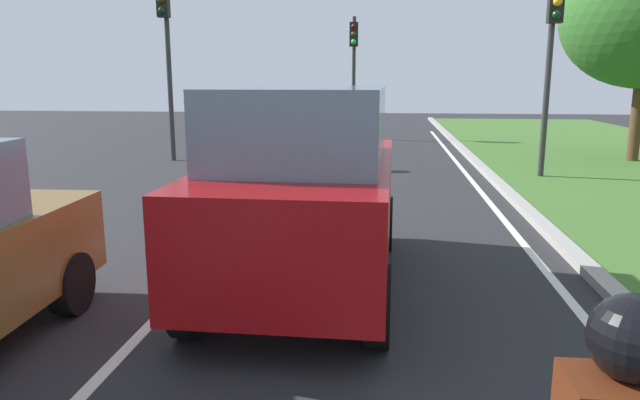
# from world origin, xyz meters

# --- Properties ---
(ground_plane) EXTENTS (60.00, 60.00, 0.00)m
(ground_plane) POSITION_xyz_m (0.00, 14.00, 0.00)
(ground_plane) COLOR #262628
(lane_line_center) EXTENTS (0.12, 32.00, 0.01)m
(lane_line_center) POSITION_xyz_m (-0.70, 14.00, 0.00)
(lane_line_center) COLOR silver
(lane_line_center) RESTS_ON ground
(lane_line_right_edge) EXTENTS (0.12, 32.00, 0.01)m
(lane_line_right_edge) POSITION_xyz_m (3.60, 14.00, 0.00)
(lane_line_right_edge) COLOR silver
(lane_line_right_edge) RESTS_ON ground
(curb_right) EXTENTS (0.24, 48.00, 0.12)m
(curb_right) POSITION_xyz_m (4.10, 14.00, 0.06)
(curb_right) COLOR #9E9B93
(curb_right) RESTS_ON ground
(car_suv_ahead) EXTENTS (2.02, 4.53, 2.28)m
(car_suv_ahead) POSITION_xyz_m (0.68, 9.42, 1.17)
(car_suv_ahead) COLOR maroon
(car_suv_ahead) RESTS_ON ground
(traffic_light_near_right) EXTENTS (0.32, 0.50, 4.73)m
(traffic_light_near_right) POSITION_xyz_m (5.29, 17.33, 3.20)
(traffic_light_near_right) COLOR #2D2D2D
(traffic_light_near_right) RESTS_ON ground
(traffic_light_overhead_left) EXTENTS (0.32, 0.50, 5.03)m
(traffic_light_overhead_left) POSITION_xyz_m (-4.63, 19.42, 3.46)
(traffic_light_overhead_left) COLOR #2D2D2D
(traffic_light_overhead_left) RESTS_ON ground
(traffic_light_far_median) EXTENTS (0.32, 0.50, 4.67)m
(traffic_light_far_median) POSITION_xyz_m (0.27, 26.17, 3.17)
(traffic_light_far_median) COLOR #2D2D2D
(traffic_light_far_median) RESTS_ON ground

